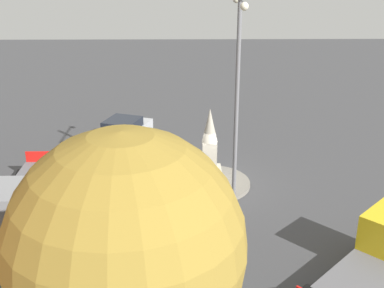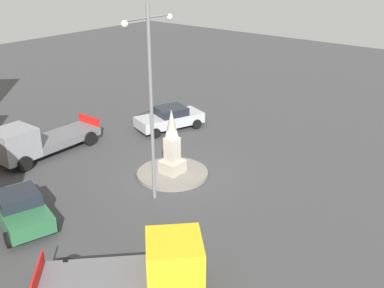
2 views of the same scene
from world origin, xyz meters
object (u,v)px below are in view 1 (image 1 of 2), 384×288
Objects in this scene: monument at (209,152)px; truck_grey_approaching at (21,199)px; tree_near_wall at (127,246)px; streetlamp at (237,85)px; car_silver_parked_left at (122,133)px; truck_yellow_far_side at (383,257)px; car_green_waiting at (155,271)px.

truck_grey_approaching is (3.17, -7.30, -0.61)m from monument.
tree_near_wall reaches higher than monument.
monument is at bearing 169.67° from tree_near_wall.
streetlamp is 1.28× the size of tree_near_wall.
car_silver_parked_left is 0.90× the size of truck_yellow_far_side.
car_green_waiting is at bearing -87.60° from truck_yellow_far_side.
truck_grey_approaching is (8.02, -2.86, 0.23)m from car_silver_parked_left.
streetlamp is at bearing 150.98° from car_green_waiting.
car_silver_parked_left is 8.52m from truck_grey_approaching.
monument is 0.56× the size of truck_grey_approaching.
streetlamp is 9.92m from car_silver_parked_left.
truck_grey_approaching reaches higher than car_silver_parked_left.
monument reaches higher than car_green_waiting.
car_green_waiting is at bearing 177.67° from tree_near_wall.
tree_near_wall is at bearing 7.79° from car_silver_parked_left.
car_green_waiting is (5.14, -2.85, -4.42)m from streetlamp.
car_green_waiting is 0.90× the size of car_silver_parked_left.
tree_near_wall is (8.67, 5.14, 3.56)m from truck_grey_approaching.
truck_grey_approaching is at bearing -149.34° from tree_near_wall.
monument is 8.73m from truck_yellow_far_side.
truck_grey_approaching is (-4.24, -5.32, 0.24)m from car_green_waiting.
monument reaches higher than car_silver_parked_left.
streetlamp reaches higher than car_green_waiting.
monument reaches higher than truck_grey_approaching.
truck_grey_approaching is (0.90, -8.17, -4.18)m from streetlamp.
car_silver_parked_left is 15.26m from truck_yellow_far_side.
tree_near_wall is at bearing 30.66° from truck_grey_approaching.
car_silver_parked_left is at bearing -143.29° from streetlamp.
monument is at bearing -144.79° from truck_yellow_far_side.
streetlamp is (2.27, 0.87, 3.57)m from monument.
truck_yellow_far_side is at bearing 40.60° from streetlamp.
tree_near_wall is at bearing -56.65° from truck_yellow_far_side.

